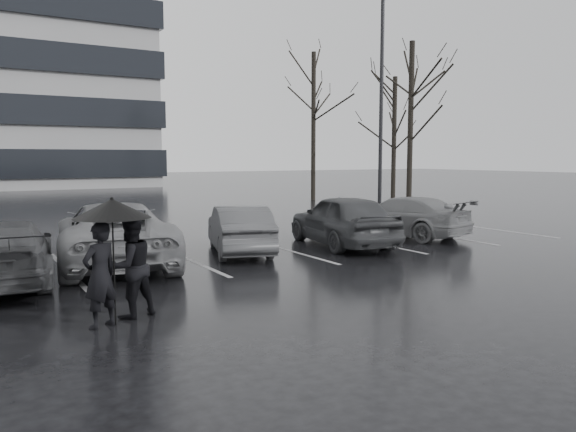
% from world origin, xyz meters
% --- Properties ---
extents(ground, '(160.00, 160.00, 0.00)m').
position_xyz_m(ground, '(0.00, 0.00, 0.00)').
color(ground, black).
rests_on(ground, ground).
extents(car_main, '(2.44, 4.57, 1.48)m').
position_xyz_m(car_main, '(2.35, 2.30, 0.74)').
color(car_main, black).
rests_on(car_main, ground).
extents(car_west_a, '(2.41, 4.03, 1.25)m').
position_xyz_m(car_west_a, '(-0.70, 2.68, 0.63)').
color(car_west_a, '#2A2A2D').
rests_on(car_west_a, ground).
extents(car_west_b, '(3.25, 5.62, 1.47)m').
position_xyz_m(car_west_b, '(-3.92, 2.69, 0.74)').
color(car_west_b, '#545457').
rests_on(car_west_b, ground).
extents(car_west_c, '(2.29, 4.55, 1.27)m').
position_xyz_m(car_west_c, '(-6.29, 1.79, 0.63)').
color(car_west_c, black).
rests_on(car_west_c, ground).
extents(car_east, '(2.80, 4.68, 1.27)m').
position_xyz_m(car_east, '(5.03, 2.80, 0.64)').
color(car_east, '#545457').
rests_on(car_east, ground).
extents(pedestrian_left, '(0.68, 0.59, 1.57)m').
position_xyz_m(pedestrian_left, '(-5.29, -2.13, 0.78)').
color(pedestrian_left, black).
rests_on(pedestrian_left, ground).
extents(pedestrian_right, '(0.92, 0.81, 1.61)m').
position_xyz_m(pedestrian_right, '(-4.76, -1.81, 0.81)').
color(pedestrian_right, black).
rests_on(pedestrian_right, ground).
extents(umbrella, '(1.13, 1.13, 1.92)m').
position_xyz_m(umbrella, '(-5.07, -2.08, 1.75)').
color(umbrella, black).
rests_on(umbrella, ground).
extents(lamp_post, '(0.51, 0.51, 9.28)m').
position_xyz_m(lamp_post, '(8.74, 8.31, 4.25)').
color(lamp_post, gray).
rests_on(lamp_post, ground).
extents(stall_stripes, '(19.72, 5.00, 0.00)m').
position_xyz_m(stall_stripes, '(-0.80, 2.50, 0.00)').
color(stall_stripes, '#949496').
rests_on(stall_stripes, ground).
extents(tree_east, '(0.26, 0.26, 8.00)m').
position_xyz_m(tree_east, '(12.00, 10.00, 4.00)').
color(tree_east, black).
rests_on(tree_east, ground).
extents(tree_ne, '(0.26, 0.26, 7.00)m').
position_xyz_m(tree_ne, '(14.50, 14.00, 3.50)').
color(tree_ne, black).
rests_on(tree_ne, ground).
extents(tree_north, '(0.26, 0.26, 8.50)m').
position_xyz_m(tree_north, '(11.00, 17.00, 4.25)').
color(tree_north, black).
rests_on(tree_north, ground).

